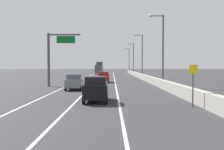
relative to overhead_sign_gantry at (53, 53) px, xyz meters
name	(u,v)px	position (x,y,z in m)	size (l,w,h in m)	color
ground_plane	(107,77)	(7.26, 30.33, -4.73)	(320.00, 320.00, 0.00)	#2D2D30
lane_stripe_left	(82,79)	(1.76, 21.33, -4.73)	(0.16, 130.00, 0.00)	silver
lane_stripe_center	(98,79)	(5.26, 21.33, -4.73)	(0.16, 130.00, 0.00)	silver
lane_stripe_right	(113,79)	(8.76, 21.33, -4.73)	(0.16, 130.00, 0.00)	silver
jersey_barrier_right	(150,80)	(14.77, 6.33, -4.18)	(0.60, 120.00, 1.10)	#9E998E
overhead_sign_gantry	(53,53)	(0.00, 0.00, 0.00)	(4.68, 0.36, 7.50)	#47474C
speed_advisory_sign	(192,83)	(13.87, -18.27, -2.96)	(0.60, 0.11, 3.00)	#4C4C51
lamp_post_right_second	(160,45)	(15.35, 1.01, 1.19)	(2.14, 0.44, 10.33)	#4C4C51
lamp_post_right_third	(140,53)	(15.13, 24.52, 1.19)	(2.14, 0.44, 10.33)	#4C4C51
lamp_post_right_fourth	(132,57)	(15.01, 48.02, 1.19)	(2.14, 0.44, 10.33)	#4C4C51
lamp_post_right_fifth	(128,59)	(15.15, 71.52, 1.19)	(2.14, 0.44, 10.33)	#4C4C51
car_gray_0	(73,82)	(3.60, -4.94, -3.77)	(2.01, 4.31, 1.91)	slate
car_black_1	(95,89)	(6.90, -15.15, -3.70)	(1.97, 4.27, 2.06)	black
car_red_2	(103,77)	(6.76, 8.77, -3.79)	(1.97, 4.22, 1.87)	red
box_truck	(98,69)	(3.79, 51.69, -2.78)	(2.64, 7.74, 4.26)	#4C4C51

